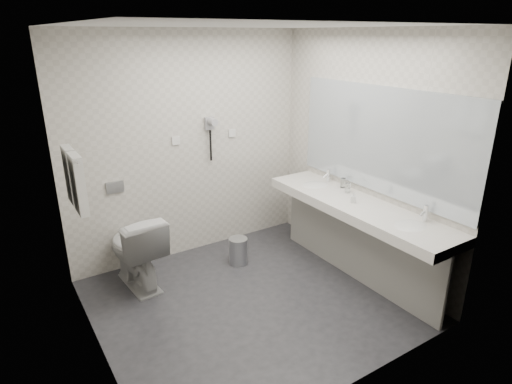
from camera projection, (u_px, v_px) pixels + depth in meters
floor at (251, 301)px, 4.21m from camera, size 2.80×2.80×0.00m
ceiling at (250, 25)px, 3.34m from camera, size 2.80×2.80×0.00m
wall_back at (189, 148)px, 4.80m from camera, size 2.80×0.00×2.80m
wall_front at (359, 233)px, 2.75m from camera, size 2.80×0.00×2.80m
wall_left at (84, 212)px, 3.06m from camera, size 0.00×2.60×2.60m
wall_right at (365, 156)px, 4.48m from camera, size 0.00×2.60×2.60m
vanity_counter at (356, 207)px, 4.34m from camera, size 0.55×2.20×0.10m
vanity_panel at (355, 245)px, 4.50m from camera, size 0.03×2.15×0.75m
vanity_post_near at (445, 291)px, 3.70m from camera, size 0.06×0.06×0.75m
vanity_post_far at (296, 212)px, 5.34m from camera, size 0.06×0.06×0.75m
mirror at (381, 141)px, 4.25m from camera, size 0.02×2.20×1.05m
basin_near at (410, 227)px, 3.82m from camera, size 0.40×0.31×0.05m
basin_far at (315, 186)px, 4.84m from camera, size 0.40×0.31×0.05m
faucet_near at (426, 213)px, 3.88m from camera, size 0.04×0.04×0.15m
faucet_far at (328, 175)px, 4.91m from camera, size 0.04×0.04×0.15m
soap_bottle_a at (353, 198)px, 4.32m from camera, size 0.07×0.07×0.10m
glass_left at (348, 188)px, 4.58m from camera, size 0.06×0.06×0.11m
glass_right at (343, 183)px, 4.74m from camera, size 0.06×0.06×0.11m
toilet at (135, 250)px, 4.35m from camera, size 0.50×0.81×0.79m
flush_plate at (115, 187)px, 4.46m from camera, size 0.18×0.02×0.12m
pedal_bin at (238, 252)px, 4.84m from camera, size 0.24×0.24×0.29m
bin_lid at (238, 239)px, 4.79m from camera, size 0.21×0.21×0.02m
towel_rail at (69, 153)px, 3.42m from camera, size 0.02×0.62×0.02m
towel_near at (78, 184)px, 3.39m from camera, size 0.07×0.24×0.48m
towel_far at (71, 175)px, 3.61m from camera, size 0.07×0.24×0.48m
dryer_cradle at (209, 123)px, 4.82m from camera, size 0.10×0.04×0.14m
dryer_barrel at (212, 122)px, 4.75m from camera, size 0.08×0.14×0.08m
dryer_cord at (211, 145)px, 4.89m from camera, size 0.02×0.02×0.35m
switch_plate_a at (176, 141)px, 4.68m from camera, size 0.09×0.02×0.09m
switch_plate_b at (232, 133)px, 5.04m from camera, size 0.09×0.02×0.09m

